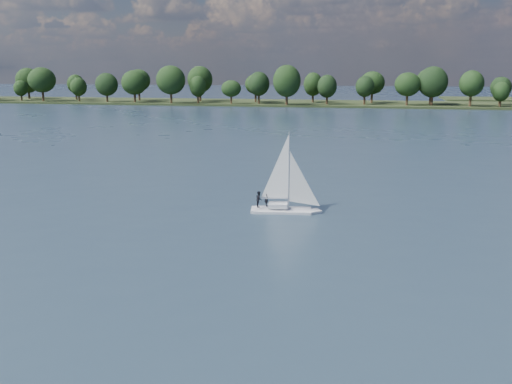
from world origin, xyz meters
TOP-DOWN VIEW (x-y plane):
  - ground at (0.00, 100.00)m, footprint 700.00×700.00m
  - far_shore at (0.00, 212.00)m, footprint 660.00×40.00m
  - sailboat at (7.09, 33.94)m, footprint 6.81×2.57m
  - treeline at (-9.18, 208.38)m, footprint 562.83×74.60m

SIDE VIEW (x-z plane):
  - ground at x=0.00m, z-range 0.00..0.00m
  - far_shore at x=0.00m, z-range -0.75..0.75m
  - sailboat at x=7.09m, z-range -1.93..6.81m
  - treeline at x=-9.18m, z-range -1.14..17.18m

